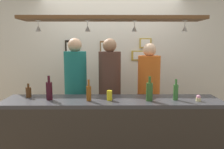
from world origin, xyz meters
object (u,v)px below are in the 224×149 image
object	(u,v)px
bottle_beer_green_import	(176,92)
cupcake	(198,98)
bottle_champagne_green	(149,91)
bottle_beer_amber_tall	(89,93)
bottle_wine_dark_red	(49,90)
picture_frame_crest	(105,48)
bottle_beer_brown_stubby	(29,92)
picture_frame_upper_small	(145,43)
picture_frame_lower_pair	(139,56)
person_middle_brown_shirt	(110,84)
person_right_orange_shirt	(149,87)
picture_frame_caricature	(72,50)
drink_can	(109,95)
person_left_teal_shirt	(76,84)

from	to	relation	value
bottle_beer_green_import	cupcake	distance (m)	0.27
bottle_champagne_green	cupcake	distance (m)	0.60
bottle_beer_amber_tall	cupcake	world-z (taller)	bottle_beer_amber_tall
bottle_wine_dark_red	bottle_champagne_green	world-z (taller)	same
picture_frame_crest	bottle_beer_brown_stubby	bearing A→B (deg)	-126.58
bottle_wine_dark_red	bottle_beer_amber_tall	distance (m)	0.49
bottle_wine_dark_red	picture_frame_upper_small	distance (m)	2.07
picture_frame_crest	picture_frame_upper_small	bearing A→B (deg)	0.00
picture_frame_crest	bottle_beer_amber_tall	bearing A→B (deg)	-96.25
picture_frame_crest	picture_frame_lower_pair	xyz separation A→B (m)	(0.64, 0.00, -0.14)
person_middle_brown_shirt	bottle_wine_dark_red	size ratio (longest dim) A/B	5.93
bottle_beer_amber_tall	bottle_beer_green_import	xyz separation A→B (m)	(1.07, 0.03, 0.00)
person_right_orange_shirt	picture_frame_upper_small	world-z (taller)	picture_frame_upper_small
person_middle_brown_shirt	bottle_beer_brown_stubby	size ratio (longest dim) A/B	9.88
picture_frame_lower_pair	picture_frame_caricature	bearing A→B (deg)	180.00
bottle_champagne_green	picture_frame_upper_small	bearing A→B (deg)	83.37
picture_frame_caricature	bottle_beer_green_import	bearing A→B (deg)	-43.76
bottle_beer_amber_tall	bottle_beer_green_import	size ratio (longest dim) A/B	1.00
picture_frame_crest	bottle_beer_green_import	bearing A→B (deg)	-57.84
person_right_orange_shirt	bottle_wine_dark_red	xyz separation A→B (m)	(-1.35, -0.69, 0.10)
picture_frame_caricature	picture_frame_crest	bearing A→B (deg)	0.00
bottle_beer_amber_tall	picture_frame_crest	world-z (taller)	picture_frame_crest
bottle_beer_green_import	bottle_beer_brown_stubby	xyz separation A→B (m)	(-1.86, 0.15, -0.03)
bottle_beer_brown_stubby	cupcake	size ratio (longest dim) A/B	2.31
person_middle_brown_shirt	bottle_beer_amber_tall	size ratio (longest dim) A/B	6.84
person_middle_brown_shirt	drink_can	world-z (taller)	person_middle_brown_shirt
person_left_teal_shirt	cupcake	bearing A→B (deg)	-25.70
bottle_wine_dark_red	picture_frame_caricature	world-z (taller)	picture_frame_caricature
person_middle_brown_shirt	bottle_wine_dark_red	distance (m)	1.01
person_middle_brown_shirt	picture_frame_lower_pair	xyz separation A→B (m)	(0.55, 0.73, 0.40)
person_left_teal_shirt	drink_can	world-z (taller)	person_left_teal_shirt
bottle_beer_brown_stubby	picture_frame_crest	world-z (taller)	picture_frame_crest
person_left_teal_shirt	picture_frame_crest	size ratio (longest dim) A/B	6.85
cupcake	picture_frame_upper_small	xyz separation A→B (m)	(-0.42, 1.50, 0.66)
bottle_wine_dark_red	picture_frame_upper_small	world-z (taller)	picture_frame_upper_small
person_right_orange_shirt	bottle_beer_brown_stubby	bearing A→B (deg)	-161.34
bottle_champagne_green	cupcake	size ratio (longest dim) A/B	3.85
bottle_champagne_green	cupcake	xyz separation A→B (m)	(0.59, -0.02, -0.08)
bottle_champagne_green	bottle_beer_brown_stubby	distance (m)	1.54
picture_frame_upper_small	bottle_beer_green_import	bearing A→B (deg)	-83.66
person_left_teal_shirt	picture_frame_crest	bearing A→B (deg)	59.35
person_right_orange_shirt	picture_frame_caricature	distance (m)	1.59
picture_frame_lower_pair	picture_frame_caricature	distance (m)	1.24
bottle_beer_amber_tall	cupcake	bearing A→B (deg)	-1.20
drink_can	picture_frame_crest	xyz separation A→B (m)	(-0.09, 1.45, 0.55)
bottle_wine_dark_red	cupcake	size ratio (longest dim) A/B	3.85
bottle_champagne_green	bottle_beer_brown_stubby	xyz separation A→B (m)	(-1.53, 0.19, -0.05)
bottle_beer_amber_tall	picture_frame_lower_pair	bearing A→B (deg)	61.48
drink_can	picture_frame_caricature	size ratio (longest dim) A/B	0.36
drink_can	cupcake	bearing A→B (deg)	-2.63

